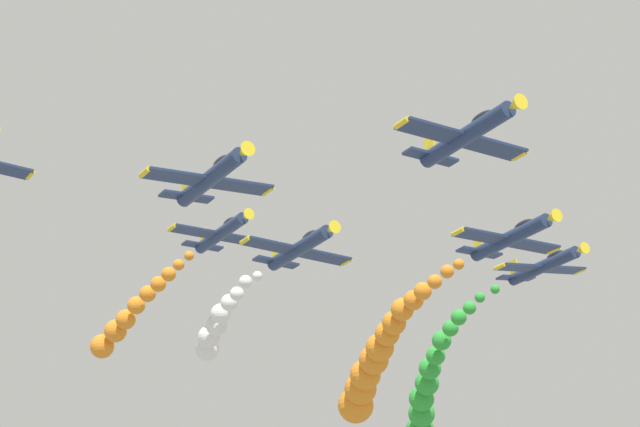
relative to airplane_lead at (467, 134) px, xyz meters
The scene contains 10 objects.
airplane_lead is the anchor object (origin of this frame).
airplane_left_inner 19.68m from the airplane_lead, 135.45° to the right, with size 9.56×10.35×2.32m.
smoke_trail_left_inner 42.12m from the airplane_lead, 113.40° to the right, with size 6.19×25.34×9.03m.
airplane_right_inner 17.69m from the airplane_lead, 48.24° to the right, with size 9.56×10.35×2.35m.
airplane_left_outer 24.58m from the airplane_lead, 92.97° to the right, with size 9.57×10.35×2.33m.
smoke_trail_left_outer 44.29m from the airplane_lead, 94.08° to the right, with size 4.73×18.12×3.93m.
airplane_right_outer 36.39m from the airplane_lead, 136.70° to the right, with size 9.53×10.35×2.61m.
smoke_trail_right_outer 65.72m from the airplane_lead, 121.35° to the right, with size 14.03×33.19×13.20m.
airplane_high_slot 39.49m from the airplane_lead, 91.54° to the right, with size 9.56×10.35×2.32m.
smoke_trail_high_slot 59.65m from the airplane_lead, 90.06° to the right, with size 3.58×19.55×6.62m.
Camera 1 is at (45.74, 80.93, 34.37)m, focal length 72.42 mm.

